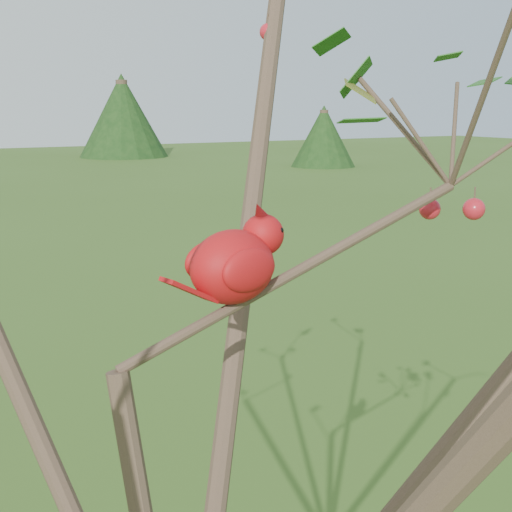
# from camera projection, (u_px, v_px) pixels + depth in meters

# --- Properties ---
(crabapple_tree) EXTENTS (2.35, 2.05, 2.95)m
(crabapple_tree) POSITION_uv_depth(u_px,v_px,m) (196.00, 271.00, 0.96)
(crabapple_tree) COLOR #3B2C1F
(crabapple_tree) RESTS_ON ground
(cardinal) EXTENTS (0.24, 0.14, 0.17)m
(cardinal) POSITION_uv_depth(u_px,v_px,m) (236.00, 262.00, 1.11)
(cardinal) COLOR red
(cardinal) RESTS_ON ground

